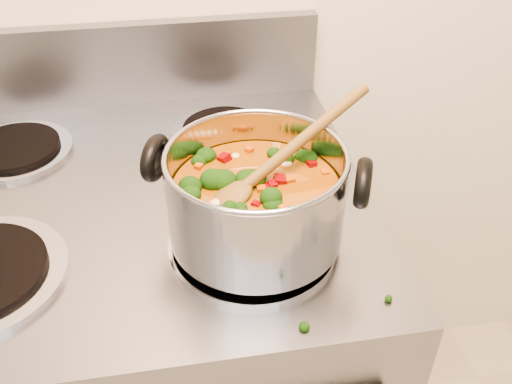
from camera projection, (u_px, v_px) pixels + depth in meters
electric_range at (152, 367)px, 1.19m from camera, size 0.79×0.71×1.08m
stockpot at (256, 198)px, 0.78m from camera, size 0.31×0.24×0.15m
wooden_spoon at (267, 169)px, 0.76m from camera, size 0.26×0.17×0.11m
cooktop_crumbs at (274, 195)px, 0.91m from camera, size 0.06×0.35×0.01m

